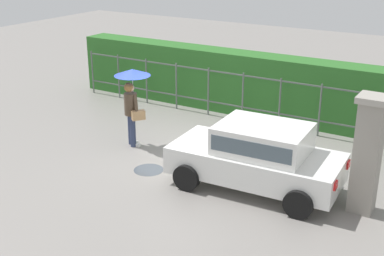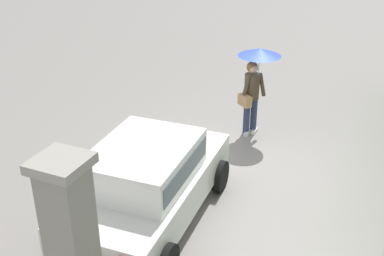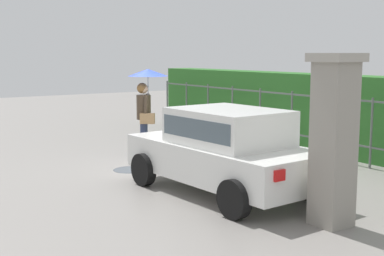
{
  "view_description": "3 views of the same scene",
  "coord_description": "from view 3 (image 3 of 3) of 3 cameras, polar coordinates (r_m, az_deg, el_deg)",
  "views": [
    {
      "loc": [
        6.62,
        -10.21,
        5.2
      ],
      "look_at": [
        0.67,
        -0.4,
        0.92
      ],
      "focal_mm": 47.94,
      "sensor_mm": 36.0,
      "label": 1
    },
    {
      "loc": [
        8.37,
        2.59,
        5.05
      ],
      "look_at": [
        0.97,
        -0.68,
        1.05
      ],
      "focal_mm": 44.78,
      "sensor_mm": 36.0,
      "label": 2
    },
    {
      "loc": [
        9.68,
        -6.27,
        2.42
      ],
      "look_at": [
        0.74,
        -0.22,
        0.89
      ],
      "focal_mm": 49.55,
      "sensor_mm": 36.0,
      "label": 3
    }
  ],
  "objects": [
    {
      "name": "puddle_near",
      "position": [
        11.17,
        -6.66,
        -4.48
      ],
      "size": [
        0.72,
        0.72,
        0.0
      ],
      "primitive_type": "cylinder",
      "color": "#4C545B",
      "rests_on": "ground"
    },
    {
      "name": "fence_section",
      "position": [
        13.23,
        10.67,
        1.01
      ],
      "size": [
        11.76,
        0.05,
        1.5
      ],
      "color": "#59605B",
      "rests_on": "ground"
    },
    {
      "name": "car",
      "position": [
        9.14,
        3.56,
        -2.12
      ],
      "size": [
        3.81,
        2.02,
        1.48
      ],
      "rotation": [
        0.0,
        0.0,
        3.19
      ],
      "color": "white",
      "rests_on": "ground"
    },
    {
      "name": "pedestrian",
      "position": [
        12.59,
        -4.98,
        3.7
      ],
      "size": [
        0.94,
        0.94,
        2.05
      ],
      "rotation": [
        0.0,
        0.0,
        0.93
      ],
      "color": "#2D3856",
      "rests_on": "ground"
    },
    {
      "name": "gate_pillar",
      "position": [
        7.59,
        15.01,
        -1.13
      ],
      "size": [
        0.6,
        0.6,
        2.42
      ],
      "color": "gray",
      "rests_on": "ground"
    },
    {
      "name": "ground_plane",
      "position": [
        11.78,
        -1.15,
        -3.78
      ],
      "size": [
        40.0,
        40.0,
        0.0
      ],
      "primitive_type": "plane",
      "color": "gray"
    },
    {
      "name": "hedge_row",
      "position": [
        13.79,
        13.04,
        1.74
      ],
      "size": [
        12.71,
        0.9,
        1.9
      ],
      "primitive_type": "cube",
      "color": "#2D6B28",
      "rests_on": "ground"
    }
  ]
}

